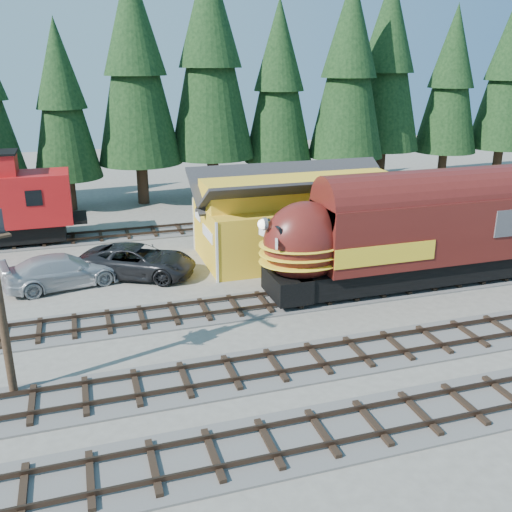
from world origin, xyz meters
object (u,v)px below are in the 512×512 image
object	(u,v)px
depot	(301,209)
pickup_truck_a	(138,261)
locomotive	(413,237)
pickup_truck_b	(63,271)

from	to	relation	value
depot	pickup_truck_a	xyz separation A→B (m)	(-9.97, -0.66, -2.07)
locomotive	pickup_truck_b	distance (m)	18.56
depot	pickup_truck_b	xyz separation A→B (m)	(-13.94, -1.00, -2.09)
pickup_truck_a	locomotive	bearing A→B (deg)	-86.74
pickup_truck_a	depot	bearing A→B (deg)	-59.80
depot	locomotive	bearing A→B (deg)	-60.40
locomotive	pickup_truck_a	world-z (taller)	locomotive
depot	locomotive	xyz separation A→B (m)	(3.69, -6.50, -0.22)
pickup_truck_a	pickup_truck_b	world-z (taller)	pickup_truck_a
locomotive	pickup_truck_a	bearing A→B (deg)	156.87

